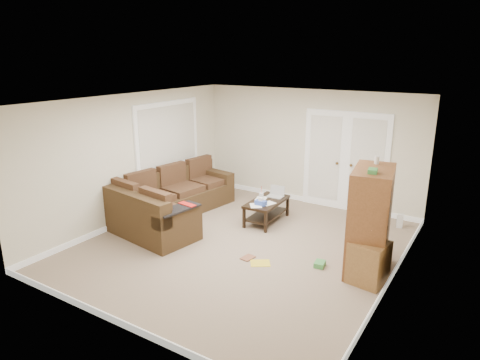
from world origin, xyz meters
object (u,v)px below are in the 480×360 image
Objects in this scene: tv_armoire at (369,220)px; side_cabinet at (369,259)px; coffee_table at (267,210)px; sectional_sofa at (167,204)px.

tv_armoire reaches higher than side_cabinet.
sectional_sofa is at bearing -152.26° from coffee_table.
coffee_table is 2.50m from tv_armoire.
tv_armoire is 1.68× the size of side_cabinet.
sectional_sofa is 3.99m from tv_armoire.
coffee_table is 2.71m from side_cabinet.
side_cabinet reaches higher than coffee_table.
sectional_sofa is 1.99m from coffee_table.
tv_armoire is (2.24, -0.95, 0.58)m from coffee_table.
coffee_table is at bearing 147.53° from tv_armoire.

